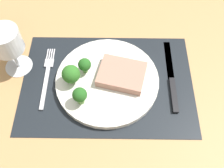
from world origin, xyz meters
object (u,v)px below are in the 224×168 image
Objects in this scene: steak at (122,74)px; fork at (47,76)px; knife at (172,80)px; wine_glass at (7,43)px; plate at (107,80)px.

fork is at bearing 177.94° from steak.
wine_glass reaches higher than knife.
plate is at bearing -11.49° from wine_glass.
steak is (3.73, 0.71, 1.93)cm from plate.
wine_glass is (-8.29, 3.56, 9.24)cm from fork.
knife is 42.78cm from wine_glass.
wine_glass is at bearing 154.04° from fork.
steak reaches higher than knife.
fork is 1.40× the size of wine_glass.
wine_glass is (-41.55, 4.45, 9.19)cm from knife.
wine_glass is (-28.23, 4.27, 6.76)cm from steak.
wine_glass reaches higher than plate.
knife is at bearing -4.27° from fork.
fork is (-16.20, 1.42, -0.55)cm from plate.
steak is 29.34cm from wine_glass.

